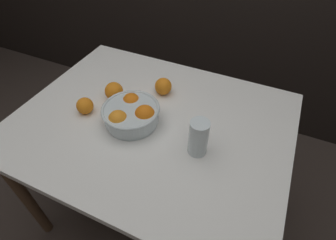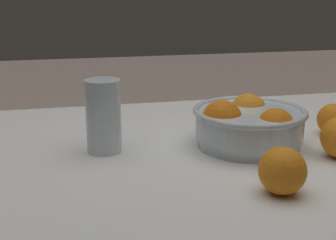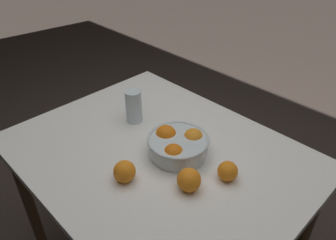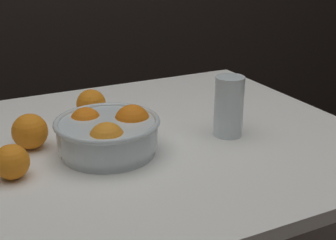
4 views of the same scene
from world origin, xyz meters
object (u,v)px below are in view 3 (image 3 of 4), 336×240
(juice_glass, at_px, (134,107))
(orange_loose_front, at_px, (124,171))
(fruit_bowl, at_px, (178,144))
(orange_loose_near_bowl, at_px, (189,180))
(orange_loose_aside, at_px, (228,171))

(juice_glass, relative_size, orange_loose_front, 1.89)
(fruit_bowl, height_order, orange_loose_front, fruit_bowl)
(orange_loose_near_bowl, bearing_deg, orange_loose_aside, -115.16)
(orange_loose_front, xyz_separation_m, orange_loose_aside, (-0.24, -0.25, -0.00))
(orange_loose_near_bowl, height_order, orange_loose_front, orange_loose_near_bowl)
(orange_loose_near_bowl, bearing_deg, juice_glass, -16.73)
(orange_loose_front, distance_m, orange_loose_aside, 0.35)
(orange_loose_near_bowl, xyz_separation_m, orange_loose_front, (0.18, 0.12, -0.00))
(juice_glass, relative_size, orange_loose_near_bowl, 1.80)
(fruit_bowl, xyz_separation_m, juice_glass, (0.29, -0.03, 0.02))
(fruit_bowl, relative_size, orange_loose_aside, 3.29)
(fruit_bowl, distance_m, orange_loose_near_bowl, 0.18)
(fruit_bowl, distance_m, orange_loose_aside, 0.21)
(juice_glass, xyz_separation_m, orange_loose_aside, (-0.50, 0.00, -0.03))
(juice_glass, xyz_separation_m, orange_loose_near_bowl, (-0.44, 0.13, -0.03))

